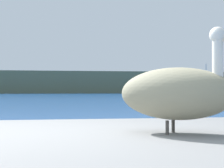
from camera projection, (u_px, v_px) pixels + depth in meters
name	position (u px, v px, depth m)	size (l,w,h in m)	color
hillside_backdrop	(60.00, 83.00, 82.13)	(140.00, 11.35, 5.16)	#5B664C
pelican	(177.00, 92.00, 2.94)	(1.20, 1.00, 0.91)	gray
fishing_boat_green	(188.00, 91.00, 38.86)	(7.72, 4.35, 3.89)	#1E8C4C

